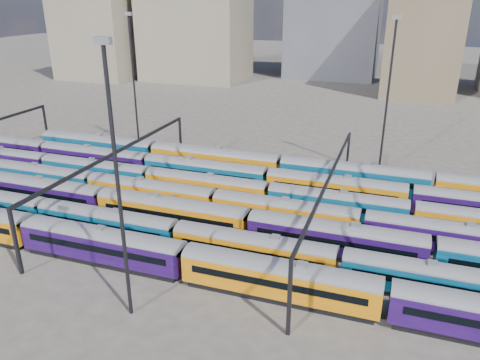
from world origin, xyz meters
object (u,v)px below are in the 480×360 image
(rake_1, at_px, (340,261))
(rake_2, at_px, (103,199))
(rake_0, at_px, (279,275))
(mast_2, at_px, (117,178))

(rake_1, relative_size, rake_2, 0.91)
(rake_0, relative_size, mast_2, 3.99)
(rake_2, height_order, mast_2, mast_2)
(rake_1, bearing_deg, rake_0, -136.82)
(rake_0, distance_m, rake_1, 7.31)
(rake_0, distance_m, mast_2, 18.44)
(rake_1, distance_m, rake_2, 33.06)
(mast_2, bearing_deg, rake_2, 130.64)
(rake_2, xyz_separation_m, mast_2, (14.59, -17.00, 11.27))
(rake_0, relative_size, rake_2, 0.82)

